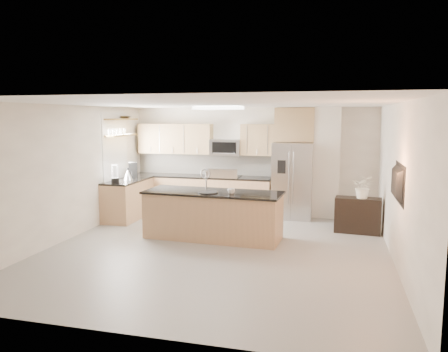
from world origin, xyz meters
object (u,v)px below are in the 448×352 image
(cup, at_px, (231,191))
(coffee_maker, at_px, (133,170))
(credenza, at_px, (358,215))
(platter, at_px, (208,192))
(refrigerator, at_px, (293,180))
(blender, at_px, (115,175))
(island, at_px, (213,215))
(bowl, at_px, (126,117))
(kettle, at_px, (128,175))
(television, at_px, (394,183))
(flower_vase, at_px, (364,181))
(microwave, at_px, (226,147))
(range, at_px, (225,195))

(cup, bearing_deg, coffee_maker, 149.64)
(credenza, xyz_separation_m, platter, (-2.83, -1.28, 0.58))
(refrigerator, distance_m, blender, 4.07)
(refrigerator, distance_m, cup, 2.52)
(island, bearing_deg, bowl, 152.73)
(kettle, bearing_deg, television, -19.66)
(platter, xyz_separation_m, television, (3.24, -0.75, 0.41))
(kettle, height_order, television, television)
(cup, bearing_deg, television, -14.69)
(credenza, relative_size, bowl, 2.67)
(island, xyz_separation_m, television, (3.19, -0.91, 0.88))
(refrigerator, height_order, coffee_maker, refrigerator)
(refrigerator, height_order, bowl, bowl)
(platter, bearing_deg, island, 71.46)
(bowl, height_order, flower_vase, bowl)
(television, bearing_deg, bowl, 67.26)
(refrigerator, distance_m, platter, 2.71)
(platter, distance_m, kettle, 2.60)
(bowl, distance_m, television, 6.33)
(kettle, bearing_deg, coffee_maker, 99.72)
(microwave, xyz_separation_m, kettle, (-2.03, -1.27, -0.58))
(bowl, bearing_deg, television, -22.74)
(coffee_maker, height_order, television, television)
(blender, bearing_deg, cup, -14.72)
(microwave, relative_size, platter, 1.96)
(cup, height_order, kettle, kettle)
(coffee_maker, relative_size, bowl, 1.09)
(coffee_maker, bearing_deg, refrigerator, 10.40)
(microwave, height_order, coffee_maker, microwave)
(island, xyz_separation_m, bowl, (-2.57, 1.50, 1.91))
(television, bearing_deg, platter, 76.98)
(refrigerator, xyz_separation_m, kettle, (-3.68, -1.10, 0.16))
(range, height_order, kettle, kettle)
(blender, height_order, flower_vase, flower_vase)
(cup, relative_size, bowl, 0.39)
(platter, bearing_deg, television, -13.02)
(cup, distance_m, kettle, 3.03)
(platter, xyz_separation_m, flower_vase, (2.92, 1.21, 0.15))
(platter, distance_m, flower_vase, 3.16)
(kettle, relative_size, flower_vase, 0.40)
(kettle, bearing_deg, microwave, 32.05)
(credenza, bearing_deg, kettle, -174.60)
(platter, bearing_deg, range, 96.49)
(range, bearing_deg, flower_vase, -19.99)
(blender, bearing_deg, platter, -16.99)
(island, height_order, coffee_maker, island)
(island, distance_m, flower_vase, 3.11)
(refrigerator, relative_size, credenza, 1.95)
(kettle, relative_size, bowl, 0.83)
(platter, bearing_deg, flower_vase, 22.55)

